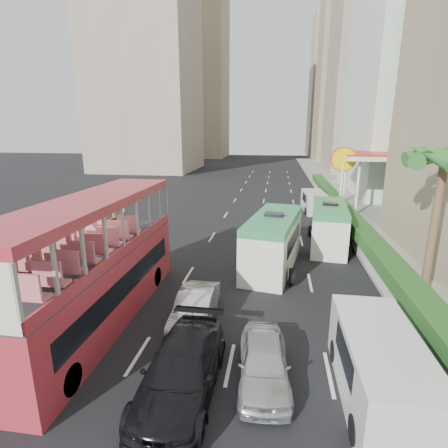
% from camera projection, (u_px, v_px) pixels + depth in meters
% --- Properties ---
extents(ground_plane, '(200.00, 200.00, 0.00)m').
position_uv_depth(ground_plane, '(247.00, 332.00, 13.46)').
color(ground_plane, black).
rests_on(ground_plane, ground).
extents(double_decker_bus, '(2.50, 11.00, 5.06)m').
position_uv_depth(double_decker_bus, '(95.00, 262.00, 13.66)').
color(double_decker_bus, '#AD2A34').
rests_on(double_decker_bus, ground).
extents(car_silver_lane_a, '(1.39, 3.98, 1.31)m').
position_uv_depth(car_silver_lane_a, '(195.00, 322.00, 14.15)').
color(car_silver_lane_a, '#B3B5BA').
rests_on(car_silver_lane_a, ground).
extents(car_silver_lane_b, '(1.81, 3.93, 1.31)m').
position_uv_depth(car_silver_lane_b, '(263.00, 380.00, 10.87)').
color(car_silver_lane_b, '#B3B5BA').
rests_on(car_silver_lane_b, ground).
extents(car_black, '(2.10, 5.14, 1.49)m').
position_uv_depth(car_black, '(182.00, 392.00, 10.39)').
color(car_black, black).
rests_on(car_black, ground).
extents(van_asset, '(2.66, 4.71, 1.24)m').
position_uv_depth(van_asset, '(275.00, 220.00, 30.23)').
color(van_asset, silver).
rests_on(van_asset, ground).
extents(minibus_near, '(3.40, 7.02, 2.98)m').
position_uv_depth(minibus_near, '(273.00, 242.00, 19.55)').
color(minibus_near, silver).
rests_on(minibus_near, ground).
extents(minibus_far, '(2.75, 6.51, 2.80)m').
position_uv_depth(minibus_far, '(329.00, 226.00, 23.17)').
color(minibus_far, silver).
rests_on(minibus_far, ground).
extents(panel_van_near, '(2.04, 5.05, 2.01)m').
position_uv_depth(panel_van_near, '(380.00, 369.00, 9.85)').
color(panel_van_near, silver).
rests_on(panel_van_near, ground).
extents(panel_van_far, '(2.20, 4.76, 1.85)m').
position_uv_depth(panel_van_far, '(314.00, 202.00, 33.33)').
color(panel_van_far, silver).
rests_on(panel_van_far, ground).
extents(sidewalk, '(6.00, 120.00, 0.18)m').
position_uv_depth(sidewalk, '(355.00, 205.00, 36.01)').
color(sidewalk, '#99968C').
rests_on(sidewalk, ground).
extents(kerb_wall, '(0.30, 44.00, 1.00)m').
position_uv_depth(kerb_wall, '(347.00, 226.00, 25.75)').
color(kerb_wall, silver).
rests_on(kerb_wall, sidewalk).
extents(hedge, '(1.10, 44.00, 0.70)m').
position_uv_depth(hedge, '(348.00, 215.00, 25.53)').
color(hedge, '#2D6626').
rests_on(hedge, kerb_wall).
extents(palm_tree, '(0.36, 0.36, 6.40)m').
position_uv_depth(palm_tree, '(434.00, 228.00, 15.27)').
color(palm_tree, brown).
rests_on(palm_tree, sidewalk).
extents(shell_station, '(6.50, 8.00, 5.50)m').
position_uv_depth(shell_station, '(373.00, 182.00, 33.26)').
color(shell_station, silver).
rests_on(shell_station, ground).
extents(tower_mid, '(16.00, 16.00, 50.00)m').
position_uv_depth(tower_mid, '(383.00, 25.00, 59.76)').
color(tower_mid, tan).
rests_on(tower_mid, ground).
extents(tower_far_a, '(14.00, 14.00, 44.00)m').
position_uv_depth(tower_far_a, '(349.00, 68.00, 83.60)').
color(tower_far_a, tan).
rests_on(tower_far_a, ground).
extents(tower_far_b, '(14.00, 14.00, 40.00)m').
position_uv_depth(tower_far_b, '(334.00, 88.00, 105.12)').
color(tower_far_b, tan).
rests_on(tower_far_b, ground).
extents(tower_left_a, '(18.00, 18.00, 52.00)m').
position_uv_depth(tower_left_a, '(143.00, 24.00, 62.68)').
color(tower_left_a, tan).
rests_on(tower_left_a, ground).
extents(tower_left_b, '(16.00, 16.00, 46.00)m').
position_uv_depth(tower_left_b, '(197.00, 73.00, 96.59)').
color(tower_left_b, tan).
rests_on(tower_left_b, ground).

